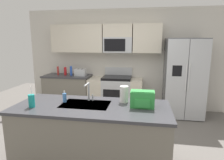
{
  "coord_description": "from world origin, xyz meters",
  "views": [
    {
      "loc": [
        0.56,
        -3.0,
        1.78
      ],
      "look_at": [
        -0.04,
        0.6,
        1.05
      ],
      "focal_mm": 31.07,
      "sensor_mm": 36.0,
      "label": 1
    }
  ],
  "objects_px": {
    "bottle_red": "(65,71)",
    "refrigerator": "(184,78)",
    "range_oven": "(116,94)",
    "bottle_blue": "(71,71)",
    "soap_dispenser": "(65,98)",
    "drink_cup_teal": "(32,101)",
    "backpack": "(142,99)",
    "pepper_mill": "(58,71)",
    "toaster": "(80,72)",
    "paper_towel_roll": "(124,94)",
    "sink_faucet": "(88,90)"
  },
  "relations": [
    {
      "from": "refrigerator",
      "to": "soap_dispenser",
      "type": "distance_m",
      "value": 2.98
    },
    {
      "from": "pepper_mill",
      "to": "refrigerator",
      "type": "bearing_deg",
      "value": -1.24
    },
    {
      "from": "paper_towel_roll",
      "to": "refrigerator",
      "type": "bearing_deg",
      "value": 58.82
    },
    {
      "from": "range_oven",
      "to": "toaster",
      "type": "xyz_separation_m",
      "value": [
        -0.92,
        -0.05,
        0.55
      ]
    },
    {
      "from": "bottle_blue",
      "to": "sink_faucet",
      "type": "relative_size",
      "value": 0.86
    },
    {
      "from": "sink_faucet",
      "to": "refrigerator",
      "type": "bearing_deg",
      "value": 49.67
    },
    {
      "from": "paper_towel_roll",
      "to": "bottle_blue",
      "type": "bearing_deg",
      "value": 128.23
    },
    {
      "from": "bottle_blue",
      "to": "drink_cup_teal",
      "type": "relative_size",
      "value": 0.82
    },
    {
      "from": "bottle_red",
      "to": "sink_faucet",
      "type": "distance_m",
      "value": 2.49
    },
    {
      "from": "soap_dispenser",
      "to": "toaster",
      "type": "bearing_deg",
      "value": 102.79
    },
    {
      "from": "refrigerator",
      "to": "pepper_mill",
      "type": "relative_size",
      "value": 8.25
    },
    {
      "from": "pepper_mill",
      "to": "drink_cup_teal",
      "type": "bearing_deg",
      "value": -72.68
    },
    {
      "from": "toaster",
      "to": "bottle_blue",
      "type": "xyz_separation_m",
      "value": [
        -0.26,
        0.03,
        0.03
      ]
    },
    {
      "from": "bottle_red",
      "to": "drink_cup_teal",
      "type": "relative_size",
      "value": 0.7
    },
    {
      "from": "bottle_blue",
      "to": "sink_faucet",
      "type": "distance_m",
      "value": 2.36
    },
    {
      "from": "sink_faucet",
      "to": "pepper_mill",
      "type": "bearing_deg",
      "value": 124.75
    },
    {
      "from": "refrigerator",
      "to": "bottle_blue",
      "type": "height_order",
      "value": "refrigerator"
    },
    {
      "from": "range_oven",
      "to": "backpack",
      "type": "xyz_separation_m",
      "value": [
        0.7,
        -2.24,
        0.57
      ]
    },
    {
      "from": "range_oven",
      "to": "bottle_blue",
      "type": "bearing_deg",
      "value": -178.86
    },
    {
      "from": "sink_faucet",
      "to": "soap_dispenser",
      "type": "xyz_separation_m",
      "value": [
        -0.34,
        -0.1,
        -0.1
      ]
    },
    {
      "from": "bottle_red",
      "to": "backpack",
      "type": "height_order",
      "value": "backpack"
    },
    {
      "from": "bottle_red",
      "to": "drink_cup_teal",
      "type": "height_order",
      "value": "drink_cup_teal"
    },
    {
      "from": "pepper_mill",
      "to": "sink_faucet",
      "type": "relative_size",
      "value": 0.8
    },
    {
      "from": "range_oven",
      "to": "backpack",
      "type": "relative_size",
      "value": 4.25
    },
    {
      "from": "refrigerator",
      "to": "paper_towel_roll",
      "type": "bearing_deg",
      "value": -121.18
    },
    {
      "from": "bottle_red",
      "to": "backpack",
      "type": "bearing_deg",
      "value": -47.69
    },
    {
      "from": "toaster",
      "to": "backpack",
      "type": "bearing_deg",
      "value": -53.48
    },
    {
      "from": "range_oven",
      "to": "soap_dispenser",
      "type": "xyz_separation_m",
      "value": [
        -0.43,
        -2.21,
        0.53
      ]
    },
    {
      "from": "pepper_mill",
      "to": "paper_towel_roll",
      "type": "xyz_separation_m",
      "value": [
        1.99,
        -2.07,
        0.01
      ]
    },
    {
      "from": "range_oven",
      "to": "sink_faucet",
      "type": "xyz_separation_m",
      "value": [
        -0.09,
        -2.12,
        0.62
      ]
    },
    {
      "from": "pepper_mill",
      "to": "bottle_red",
      "type": "bearing_deg",
      "value": 8.4
    },
    {
      "from": "range_oven",
      "to": "bottle_red",
      "type": "bearing_deg",
      "value": 178.9
    },
    {
      "from": "backpack",
      "to": "drink_cup_teal",
      "type": "bearing_deg",
      "value": -170.08
    },
    {
      "from": "refrigerator",
      "to": "pepper_mill",
      "type": "bearing_deg",
      "value": 178.76
    },
    {
      "from": "bottle_red",
      "to": "refrigerator",
      "type": "bearing_deg",
      "value": -1.87
    },
    {
      "from": "range_oven",
      "to": "toaster",
      "type": "distance_m",
      "value": 1.07
    },
    {
      "from": "pepper_mill",
      "to": "bottle_red",
      "type": "height_order",
      "value": "pepper_mill"
    },
    {
      "from": "refrigerator",
      "to": "toaster",
      "type": "distance_m",
      "value": 2.57
    },
    {
      "from": "soap_dispenser",
      "to": "paper_towel_roll",
      "type": "height_order",
      "value": "paper_towel_roll"
    },
    {
      "from": "drink_cup_teal",
      "to": "soap_dispenser",
      "type": "xyz_separation_m",
      "value": [
        0.35,
        0.29,
        -0.02
      ]
    },
    {
      "from": "soap_dispenser",
      "to": "refrigerator",
      "type": "bearing_deg",
      "value": 45.91
    },
    {
      "from": "sink_faucet",
      "to": "backpack",
      "type": "bearing_deg",
      "value": -9.05
    },
    {
      "from": "range_oven",
      "to": "bottle_red",
      "type": "xyz_separation_m",
      "value": [
        -1.36,
        0.03,
        0.56
      ]
    },
    {
      "from": "range_oven",
      "to": "backpack",
      "type": "distance_m",
      "value": 2.42
    },
    {
      "from": "refrigerator",
      "to": "soap_dispenser",
      "type": "relative_size",
      "value": 10.88
    },
    {
      "from": "toaster",
      "to": "paper_towel_roll",
      "type": "xyz_separation_m",
      "value": [
        1.35,
        -2.02,
        0.03
      ]
    },
    {
      "from": "drink_cup_teal",
      "to": "bottle_blue",
      "type": "bearing_deg",
      "value": 99.24
    },
    {
      "from": "bottle_red",
      "to": "paper_towel_roll",
      "type": "distance_m",
      "value": 2.76
    },
    {
      "from": "pepper_mill",
      "to": "sink_faucet",
      "type": "xyz_separation_m",
      "value": [
        1.47,
        -2.11,
        0.06
      ]
    },
    {
      "from": "sink_faucet",
      "to": "drink_cup_teal",
      "type": "distance_m",
      "value": 0.79
    }
  ]
}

